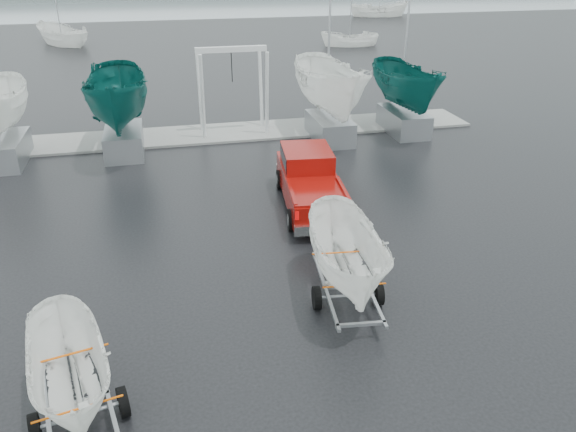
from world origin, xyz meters
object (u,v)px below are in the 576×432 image
(pickup_truck, at_px, (309,178))
(trailer_parked, at_px, (60,321))
(boat_hoist, at_px, (232,78))
(trailer_hitched, at_px, (351,206))

(pickup_truck, relative_size, trailer_parked, 1.30)
(trailer_parked, relative_size, boat_hoist, 1.04)
(pickup_truck, height_order, trailer_hitched, trailer_hitched)
(trailer_hitched, height_order, trailer_parked, trailer_hitched)
(pickup_truck, height_order, boat_hoist, boat_hoist)
(trailer_hitched, relative_size, boat_hoist, 1.23)
(trailer_parked, height_order, boat_hoist, trailer_parked)
(pickup_truck, xyz_separation_m, trailer_parked, (-6.95, -8.85, 1.40))
(pickup_truck, relative_size, trailer_hitched, 1.11)
(boat_hoist, bearing_deg, trailer_parked, -107.32)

